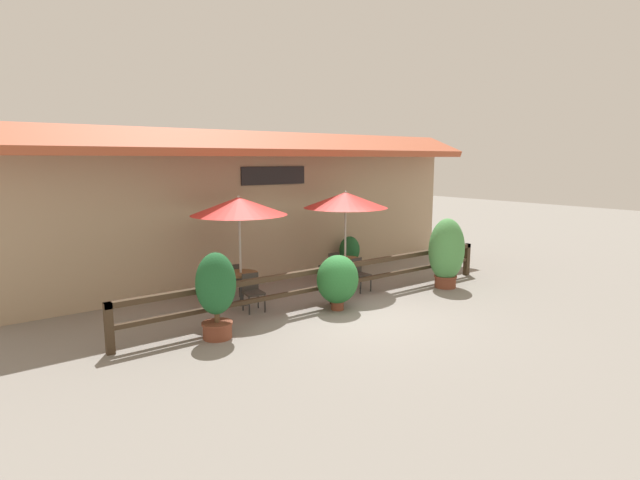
% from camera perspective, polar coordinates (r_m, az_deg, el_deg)
% --- Properties ---
extents(ground_plane, '(60.00, 60.00, 0.00)m').
position_cam_1_polar(ground_plane, '(11.35, 4.93, -8.53)').
color(ground_plane, gray).
extents(building_facade, '(14.28, 1.49, 4.23)m').
position_cam_1_polar(building_facade, '(14.17, -6.15, 3.97)').
color(building_facade, tan).
rests_on(building_facade, ground).
extents(patio_railing, '(10.40, 0.14, 0.95)m').
position_cam_1_polar(patio_railing, '(11.93, 1.59, -4.14)').
color(patio_railing, '#3D2D1E').
rests_on(patio_railing, ground).
extents(patio_umbrella_near, '(2.27, 2.27, 2.62)m').
position_cam_1_polar(patio_umbrella_near, '(11.86, -9.25, 3.85)').
color(patio_umbrella_near, '#B7B2A8').
rests_on(patio_umbrella_near, ground).
extents(dining_table_near, '(0.82, 0.82, 0.77)m').
position_cam_1_polar(dining_table_near, '(12.15, -9.04, -4.43)').
color(dining_table_near, brown).
rests_on(dining_table_near, ground).
extents(chair_near_streetside, '(0.47, 0.47, 0.86)m').
position_cam_1_polar(chair_near_streetside, '(11.58, -7.72, -5.72)').
color(chair_near_streetside, '#332D28').
rests_on(chair_near_streetside, ground).
extents(chair_near_wallside, '(0.44, 0.44, 0.86)m').
position_cam_1_polar(chair_near_wallside, '(12.78, -10.21, -4.36)').
color(chair_near_wallside, '#332D28').
rests_on(chair_near_wallside, ground).
extents(patio_umbrella_middle, '(2.27, 2.27, 2.62)m').
position_cam_1_polar(patio_umbrella_middle, '(13.43, 2.94, 4.58)').
color(patio_umbrella_middle, '#B7B2A8').
rests_on(patio_umbrella_middle, ground).
extents(dining_table_middle, '(0.82, 0.82, 0.77)m').
position_cam_1_polar(dining_table_middle, '(13.69, 2.88, -2.77)').
color(dining_table_middle, brown).
rests_on(dining_table_middle, ground).
extents(chair_middle_streetside, '(0.43, 0.43, 0.86)m').
position_cam_1_polar(chair_middle_streetside, '(13.24, 4.48, -3.76)').
color(chair_middle_streetside, '#332D28').
rests_on(chair_middle_streetside, ground).
extents(chair_middle_wallside, '(0.48, 0.48, 0.86)m').
position_cam_1_polar(chair_middle_wallside, '(14.17, 1.20, -2.87)').
color(chair_middle_wallside, '#332D28').
rests_on(chair_middle_wallside, ground).
extents(potted_plant_tall_tropical, '(1.01, 0.90, 1.28)m').
position_cam_1_polar(potted_plant_tall_tropical, '(11.51, 2.03, -4.57)').
color(potted_plant_tall_tropical, brown).
rests_on(potted_plant_tall_tropical, ground).
extents(potted_plant_small_flowering, '(1.02, 0.91, 1.89)m').
position_cam_1_polar(potted_plant_small_flowering, '(13.87, 14.26, -1.32)').
color(potted_plant_small_flowering, brown).
rests_on(potted_plant_small_flowering, ground).
extents(potted_plant_entrance_palm, '(0.79, 0.71, 1.70)m').
position_cam_1_polar(potted_plant_entrance_palm, '(9.85, -11.79, -5.66)').
color(potted_plant_entrance_palm, brown).
rests_on(potted_plant_entrance_palm, ground).
extents(potted_plant_broad_leaf, '(0.66, 0.60, 1.10)m').
position_cam_1_polar(potted_plant_broad_leaf, '(15.49, 3.39, -1.59)').
color(potted_plant_broad_leaf, '#564C47').
rests_on(potted_plant_broad_leaf, ground).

